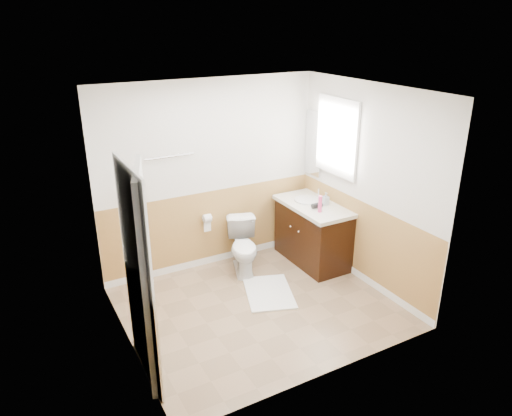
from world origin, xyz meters
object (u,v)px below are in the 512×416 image
vanity_cabinet (313,235)px  soap_dispenser (325,199)px  lotion_bottle (320,204)px  toilet (244,247)px  bath_mat (269,292)px

vanity_cabinet → soap_dispenser: 0.55m
vanity_cabinet → lotion_bottle: bearing=-110.8°
toilet → lotion_bottle: size_ratio=3.16×
bath_mat → lotion_bottle: 1.29m
lotion_bottle → soap_dispenser: lotion_bottle is taller
toilet → bath_mat: toilet is taller
bath_mat → soap_dispenser: size_ratio=4.73×
toilet → vanity_cabinet: size_ratio=0.63×
lotion_bottle → soap_dispenser: 0.28m
lotion_bottle → soap_dispenser: (0.22, 0.18, -0.03)m
bath_mat → vanity_cabinet: bearing=25.4°
vanity_cabinet → soap_dispenser: soap_dispenser is taller
toilet → vanity_cabinet: (0.96, -0.21, 0.05)m
lotion_bottle → soap_dispenser: bearing=39.1°
toilet → soap_dispenser: bearing=4.1°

